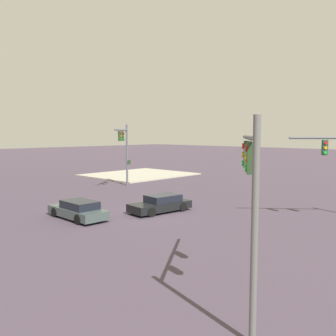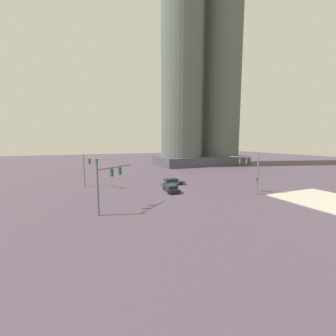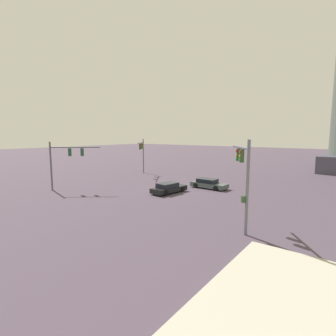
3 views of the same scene
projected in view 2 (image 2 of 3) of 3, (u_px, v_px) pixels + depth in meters
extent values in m
plane|color=#4B3E4D|center=(170.00, 191.00, 36.78)|extent=(228.78, 228.78, 0.00)
cube|color=#B7B29F|center=(332.00, 201.00, 29.89)|extent=(10.93, 12.61, 0.15)
cylinder|color=slate|center=(258.00, 174.00, 33.84)|extent=(0.21, 0.21, 6.48)
cylinder|color=slate|center=(244.00, 157.00, 34.67)|extent=(2.72, 3.73, 0.16)
cube|color=#2C4826|center=(247.00, 161.00, 34.49)|extent=(0.40, 0.41, 0.95)
cylinder|color=red|center=(247.00, 159.00, 34.32)|extent=(0.16, 0.20, 0.20)
cylinder|color=orange|center=(247.00, 161.00, 34.36)|extent=(0.16, 0.20, 0.20)
cylinder|color=green|center=(246.00, 163.00, 34.39)|extent=(0.16, 0.20, 0.20)
cube|color=#2C4826|center=(240.00, 161.00, 35.04)|extent=(0.40, 0.41, 0.95)
cylinder|color=red|center=(240.00, 159.00, 34.87)|extent=(0.16, 0.20, 0.20)
cylinder|color=orange|center=(240.00, 161.00, 34.91)|extent=(0.16, 0.20, 0.20)
cylinder|color=green|center=(240.00, 163.00, 34.94)|extent=(0.16, 0.20, 0.20)
cube|color=#2C4826|center=(257.00, 179.00, 33.72)|extent=(0.37, 0.38, 0.44)
cylinder|color=slate|center=(84.00, 171.00, 39.71)|extent=(0.19, 0.19, 6.02)
cylinder|color=slate|center=(94.00, 158.00, 37.91)|extent=(3.32, 4.72, 0.14)
cube|color=#2B4425|center=(89.00, 161.00, 38.60)|extent=(0.40, 0.41, 0.95)
cylinder|color=red|center=(90.00, 160.00, 38.70)|extent=(0.16, 0.20, 0.20)
cylinder|color=orange|center=(90.00, 161.00, 38.74)|extent=(0.16, 0.20, 0.20)
cylinder|color=green|center=(90.00, 163.00, 38.78)|extent=(0.16, 0.20, 0.20)
cube|color=#2B4425|center=(97.00, 162.00, 37.57)|extent=(0.40, 0.41, 0.95)
cylinder|color=red|center=(97.00, 160.00, 37.67)|extent=(0.16, 0.20, 0.20)
cylinder|color=orange|center=(97.00, 162.00, 37.71)|extent=(0.16, 0.20, 0.20)
cylinder|color=green|center=(97.00, 164.00, 37.74)|extent=(0.16, 0.20, 0.20)
cylinder|color=#595C61|center=(98.00, 190.00, 24.08)|extent=(0.21, 0.21, 5.93)
cylinder|color=#595C61|center=(115.00, 167.00, 26.43)|extent=(4.75, 3.93, 0.16)
cube|color=#204A33|center=(112.00, 173.00, 25.92)|extent=(0.41, 0.40, 0.95)
cylinder|color=red|center=(111.00, 170.00, 25.96)|extent=(0.19, 0.17, 0.20)
cylinder|color=orange|center=(111.00, 173.00, 25.99)|extent=(0.19, 0.17, 0.20)
cylinder|color=green|center=(111.00, 175.00, 26.03)|extent=(0.19, 0.17, 0.20)
cube|color=#204A33|center=(120.00, 171.00, 27.22)|extent=(0.41, 0.40, 0.95)
cylinder|color=red|center=(119.00, 169.00, 27.26)|extent=(0.19, 0.17, 0.20)
cylinder|color=orange|center=(119.00, 171.00, 27.29)|extent=(0.19, 0.17, 0.20)
cylinder|color=green|center=(119.00, 173.00, 27.33)|extent=(0.19, 0.17, 0.20)
cube|color=#434251|center=(201.00, 160.00, 78.41)|extent=(32.05, 15.87, 3.02)
cylinder|color=#505A52|center=(182.00, 53.00, 70.81)|extent=(13.87, 13.87, 68.78)
cylinder|color=#505A52|center=(222.00, 60.00, 77.07)|extent=(13.87, 13.87, 68.78)
cube|color=black|center=(171.00, 189.00, 36.05)|extent=(2.34, 4.72, 0.55)
cube|color=black|center=(171.00, 186.00, 35.72)|extent=(1.86, 2.54, 0.50)
cylinder|color=black|center=(164.00, 188.00, 37.18)|extent=(0.30, 0.66, 0.64)
cylinder|color=black|center=(173.00, 188.00, 37.62)|extent=(0.30, 0.66, 0.64)
cylinder|color=black|center=(169.00, 192.00, 34.49)|extent=(0.30, 0.66, 0.64)
cylinder|color=black|center=(178.00, 191.00, 34.94)|extent=(0.30, 0.66, 0.64)
cube|color=#435150|center=(172.00, 183.00, 41.68)|extent=(4.69, 1.92, 0.55)
cube|color=black|center=(171.00, 180.00, 41.52)|extent=(2.46, 1.65, 0.50)
cylinder|color=black|center=(177.00, 182.00, 43.00)|extent=(0.65, 0.24, 0.64)
cylinder|color=black|center=(181.00, 183.00, 41.44)|extent=(0.65, 0.24, 0.64)
cylinder|color=black|center=(164.00, 183.00, 41.95)|extent=(0.65, 0.24, 0.64)
cylinder|color=black|center=(167.00, 185.00, 40.40)|extent=(0.65, 0.24, 0.64)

